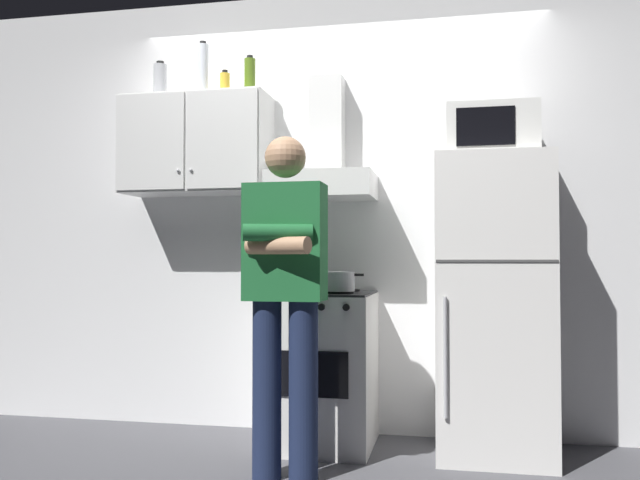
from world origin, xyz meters
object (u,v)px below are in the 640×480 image
cooking_pot (339,281)px  bottle_spice_jar (225,84)px  refrigerator (493,305)px  person_standing (285,290)px  bottle_vodka_clear (203,70)px  upper_cabinet (196,145)px  range_hood (324,166)px  stove_oven (320,368)px  bottle_olive_oil (250,76)px  microwave (491,132)px  bottle_canister_steel (160,82)px

cooking_pot → bottle_spice_jar: 1.43m
refrigerator → person_standing: (-1.00, -0.61, 0.10)m
cooking_pot → bottle_vodka_clear: size_ratio=0.81×
upper_cabinet → cooking_pot: (0.93, -0.24, -0.82)m
bottle_spice_jar → range_hood: bearing=-0.6°
cooking_pot → range_hood: bearing=117.9°
refrigerator → stove_oven: bearing=-180.0°
cooking_pot → bottle_olive_oil: (-0.59, 0.23, 1.23)m
cooking_pot → bottle_spice_jar: bearing=161.4°
stove_oven → cooking_pot: bearing=-42.5°
microwave → person_standing: microwave is taller
bottle_olive_oil → refrigerator: bearing=-4.7°
refrigerator → person_standing: size_ratio=0.98×
cooking_pot → person_standing: bearing=-110.3°
range_hood → person_standing: range_hood is taller
upper_cabinet → person_standing: upper_cabinet is taller
refrigerator → bottle_canister_steel: bearing=175.7°
bottle_canister_steel → stove_oven: bearing=-8.1°
bottle_vodka_clear → bottle_canister_steel: bearing=171.6°
cooking_pot → bottle_spice_jar: bottle_spice_jar is taller
refrigerator → bottle_spice_jar: 2.06m
person_standing → cooking_pot: (0.18, 0.49, 0.03)m
stove_oven → refrigerator: 1.02m
stove_oven → person_standing: 0.77m
stove_oven → microwave: size_ratio=1.82×
range_hood → bottle_vodka_clear: size_ratio=2.26×
cooking_pot → bottle_olive_oil: bearing=158.2°
bottle_canister_steel → bottle_vodka_clear: size_ratio=0.72×
microwave → person_standing: 1.45m
bottle_spice_jar → cooking_pot: bearing=-18.6°
microwave → cooking_pot: size_ratio=1.77×
bottle_spice_jar → refrigerator: bearing=-4.8°
stove_oven → bottle_vodka_clear: bearing=172.0°
stove_oven → microwave: 1.62m
upper_cabinet → stove_oven: 1.55m
stove_oven → upper_cabinet: bearing=171.1°
stove_oven → bottle_canister_steel: 2.03m
bottle_spice_jar → bottle_vodka_clear: 0.16m
upper_cabinet → cooking_pot: bearing=-14.7°
range_hood → cooking_pot: bearing=-62.1°
microwave → cooking_pot: bearing=-170.4°
bottle_canister_steel → person_standing: bearing=-37.0°
upper_cabinet → stove_oven: size_ratio=1.03×
upper_cabinet → bottle_olive_oil: (0.34, -0.01, 0.41)m
refrigerator → microwave: bearing=90.9°
upper_cabinet → bottle_canister_steel: size_ratio=3.75×
bottle_spice_jar → bottle_olive_oil: bearing=-6.1°
range_hood → refrigerator: bearing=-7.5°
microwave → bottle_canister_steel: size_ratio=2.00×
microwave → person_standing: bearing=-148.0°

